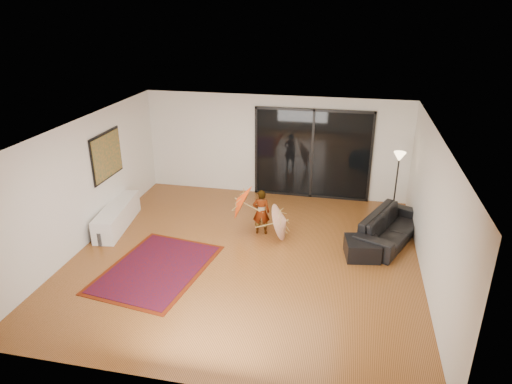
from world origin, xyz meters
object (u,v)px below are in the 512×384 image
(sofa, at_px, (390,227))
(child, at_px, (261,212))
(ottoman, at_px, (362,248))
(media_console, at_px, (117,216))

(sofa, height_order, child, child)
(ottoman, bearing_deg, child, 164.95)
(media_console, height_order, ottoman, media_console)
(ottoman, distance_m, child, 2.35)
(media_console, distance_m, child, 3.39)
(sofa, relative_size, child, 2.03)
(media_console, bearing_deg, sofa, -2.03)
(ottoman, height_order, child, child)
(child, bearing_deg, sofa, 176.62)
(media_console, relative_size, child, 1.81)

